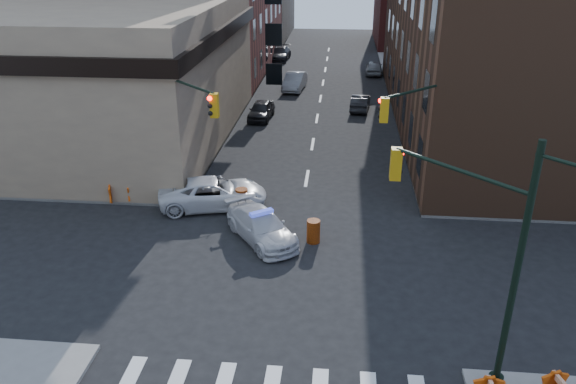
% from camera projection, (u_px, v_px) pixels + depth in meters
% --- Properties ---
extents(ground, '(140.00, 140.00, 0.00)m').
position_uv_depth(ground, '(291.00, 271.00, 23.49)').
color(ground, black).
rests_on(ground, ground).
extents(sidewalk_nw, '(34.00, 54.50, 0.15)m').
position_uv_depth(sidewalk_nw, '(89.00, 80.00, 55.20)').
color(sidewalk_nw, gray).
rests_on(sidewalk_nw, ground).
extents(sidewalk_ne, '(34.00, 54.50, 0.15)m').
position_uv_depth(sidewalk_ne, '(575.00, 91.00, 51.16)').
color(sidewalk_ne, gray).
rests_on(sidewalk_ne, ground).
extents(bank_building, '(22.00, 22.00, 9.00)m').
position_uv_depth(bank_building, '(65.00, 71.00, 38.11)').
color(bank_building, '#998364').
rests_on(bank_building, ground).
extents(commercial_row_ne, '(14.00, 34.00, 14.00)m').
position_uv_depth(commercial_row_ne, '(502.00, 27.00, 39.90)').
color(commercial_row_ne, '#533421').
rests_on(commercial_row_ne, ground).
extents(signal_pole_se, '(5.40, 5.27, 8.00)m').
position_uv_depth(signal_pole_se, '(484.00, 247.00, 16.06)').
color(signal_pole_se, black).
rests_on(signal_pole_se, sidewalk_se).
extents(signal_pole_nw, '(3.58, 3.67, 8.00)m').
position_uv_depth(signal_pole_nw, '(181.00, 128.00, 27.07)').
color(signal_pole_nw, black).
rests_on(signal_pole_nw, sidewalk_nw).
extents(signal_pole_ne, '(3.67, 3.58, 8.00)m').
position_uv_depth(signal_pole_ne, '(427.00, 136.00, 26.06)').
color(signal_pole_ne, black).
rests_on(signal_pole_ne, sidewalk_ne).
extents(tree_ne_near, '(3.00, 3.00, 4.85)m').
position_uv_depth(tree_ne_near, '(414.00, 65.00, 45.00)').
color(tree_ne_near, black).
rests_on(tree_ne_near, sidewalk_ne).
extents(tree_ne_far, '(3.00, 3.00, 4.85)m').
position_uv_depth(tree_ne_far, '(405.00, 47.00, 52.26)').
color(tree_ne_far, black).
rests_on(tree_ne_far, sidewalk_ne).
extents(police_car, '(4.23, 4.88, 1.35)m').
position_uv_depth(police_car, '(262.00, 226.00, 25.66)').
color(police_car, silver).
rests_on(police_car, ground).
extents(pickup, '(5.95, 3.78, 1.53)m').
position_uv_depth(pickup, '(213.00, 193.00, 28.85)').
color(pickup, silver).
rests_on(pickup, ground).
extents(parked_car_wnear, '(1.87, 4.13, 1.37)m').
position_uv_depth(parked_car_wnear, '(261.00, 110.00, 43.13)').
color(parked_car_wnear, black).
rests_on(parked_car_wnear, ground).
extents(parked_car_wfar, '(2.08, 4.83, 1.55)m').
position_uv_depth(parked_car_wfar, '(295.00, 81.00, 51.48)').
color(parked_car_wfar, '#92959A').
rests_on(parked_car_wfar, ground).
extents(parked_car_wdeep, '(2.33, 5.14, 1.46)m').
position_uv_depth(parked_car_wdeep, '(280.00, 54.00, 64.31)').
color(parked_car_wdeep, black).
rests_on(parked_car_wdeep, ground).
extents(parked_car_enear, '(1.77, 3.99, 1.27)m').
position_uv_depth(parked_car_enear, '(360.00, 102.00, 45.38)').
color(parked_car_enear, black).
rests_on(parked_car_enear, ground).
extents(parked_car_efar, '(1.79, 4.14, 1.39)m').
position_uv_depth(parked_car_efar, '(374.00, 68.00, 57.47)').
color(parked_car_efar, gray).
rests_on(parked_car_efar, ground).
extents(pedestrian_a, '(0.80, 0.78, 1.86)m').
position_uv_depth(pedestrian_a, '(152.00, 167.00, 31.26)').
color(pedestrian_a, black).
rests_on(pedestrian_a, sidewalk_nw).
extents(pedestrian_b, '(0.82, 0.67, 1.61)m').
position_uv_depth(pedestrian_b, '(77.00, 180.00, 29.90)').
color(pedestrian_b, black).
rests_on(pedestrian_b, sidewalk_nw).
extents(pedestrian_c, '(1.26, 0.93, 1.98)m').
position_uv_depth(pedestrian_c, '(93.00, 155.00, 32.89)').
color(pedestrian_c, '#1D212C').
rests_on(pedestrian_c, sidewalk_nw).
extents(barrel_road, '(0.72, 0.72, 1.09)m').
position_uv_depth(barrel_road, '(313.00, 231.00, 25.51)').
color(barrel_road, '#D14409').
rests_on(barrel_road, ground).
extents(barrel_bank, '(0.74, 0.74, 1.14)m').
position_uv_depth(barrel_bank, '(242.00, 199.00, 28.61)').
color(barrel_bank, red).
rests_on(barrel_bank, ground).
extents(barricade_nw_a, '(1.37, 0.92, 0.94)m').
position_uv_depth(barricade_nw_a, '(120.00, 192.00, 29.25)').
color(barricade_nw_a, '#CE6909').
rests_on(barricade_nw_a, sidewalk_nw).
extents(barricade_nw_b, '(1.11, 0.62, 0.81)m').
position_uv_depth(barricade_nw_b, '(76.00, 190.00, 29.72)').
color(barricade_nw_b, red).
rests_on(barricade_nw_b, sidewalk_nw).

